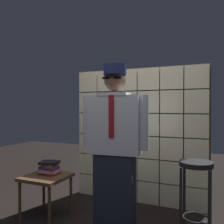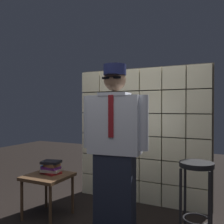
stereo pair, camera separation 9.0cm
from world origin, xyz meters
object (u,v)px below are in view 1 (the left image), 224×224
at_px(bar_stool, 196,182).
at_px(side_table, 46,181).
at_px(coffee_mug, 42,170).
at_px(book_stack, 50,168).
at_px(standing_person, 115,147).

distance_m(bar_stool, side_table, 1.78).
bearing_deg(bar_stool, coffee_mug, -176.21).
height_order(bar_stool, coffee_mug, bar_stool).
xyz_separation_m(bar_stool, side_table, (-1.77, -0.17, -0.15)).
xyz_separation_m(book_stack, coffee_mug, (-0.11, -0.02, -0.03)).
bearing_deg(standing_person, bar_stool, 7.84).
xyz_separation_m(standing_person, coffee_mug, (-1.06, 0.08, -0.38)).
bearing_deg(bar_stool, side_table, -174.55).
relative_size(standing_person, bar_stool, 2.22).
bearing_deg(standing_person, side_table, 171.13).
distance_m(side_table, book_stack, 0.16).
bearing_deg(side_table, standing_person, -2.39).
relative_size(bar_stool, book_stack, 3.05).
height_order(standing_person, bar_stool, standing_person).
height_order(bar_stool, side_table, bar_stool).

